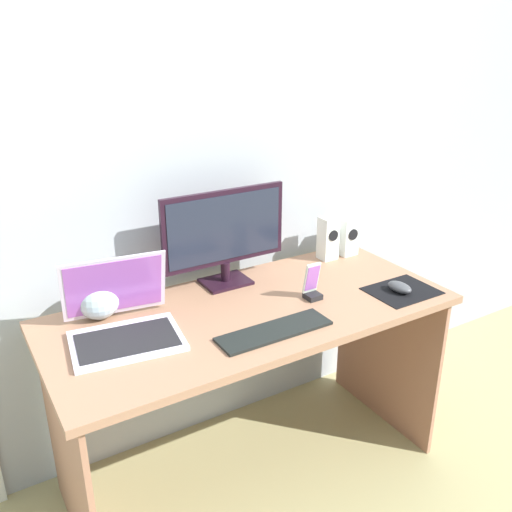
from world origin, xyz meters
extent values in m
plane|color=tan|center=(0.00, 0.00, 0.00)|extent=(8.00, 8.00, 0.00)
cube|color=#9FA4AC|center=(0.00, 0.39, 1.25)|extent=(6.00, 0.04, 2.50)
cube|color=#996C51|center=(0.00, 0.00, 0.72)|extent=(1.44, 0.64, 0.03)
cube|color=#9E6A51|center=(-0.68, 0.00, 0.35)|extent=(0.02, 0.60, 0.70)
cube|color=#9E6A51|center=(0.68, 0.00, 0.35)|extent=(0.02, 0.60, 0.70)
cube|color=black|center=(0.02, 0.23, 0.74)|extent=(0.18, 0.14, 0.01)
cylinder|color=black|center=(0.02, 0.23, 0.78)|extent=(0.04, 0.04, 0.07)
cube|color=black|center=(0.02, 0.23, 0.96)|extent=(0.50, 0.02, 0.29)
cube|color=#1E2333|center=(0.02, 0.22, 0.96)|extent=(0.47, 0.00, 0.25)
cube|color=silver|center=(0.62, 0.23, 0.81)|extent=(0.07, 0.08, 0.16)
cylinder|color=black|center=(0.62, 0.19, 0.83)|extent=(0.05, 0.00, 0.05)
cube|color=white|center=(0.52, 0.23, 0.82)|extent=(0.07, 0.07, 0.19)
cylinder|color=black|center=(0.52, 0.20, 0.85)|extent=(0.05, 0.00, 0.05)
cube|color=silver|center=(-0.45, 0.00, 0.74)|extent=(0.37, 0.29, 0.02)
cube|color=black|center=(-0.46, -0.01, 0.75)|extent=(0.33, 0.23, 0.00)
cube|color=silver|center=(-0.43, 0.16, 0.86)|extent=(0.35, 0.12, 0.23)
cube|color=#A559BF|center=(-0.43, 0.15, 0.86)|extent=(0.32, 0.11, 0.20)
sphere|color=silver|center=(-0.48, 0.22, 0.80)|extent=(0.15, 0.15, 0.15)
cube|color=black|center=(-0.02, -0.18, 0.74)|extent=(0.39, 0.12, 0.01)
cube|color=black|center=(0.56, -0.17, 0.73)|extent=(0.25, 0.20, 0.00)
ellipsoid|color=#424348|center=(0.54, -0.17, 0.75)|extent=(0.07, 0.11, 0.04)
cube|color=black|center=(0.23, -0.05, 0.74)|extent=(0.05, 0.05, 0.02)
cube|color=silver|center=(0.23, -0.04, 0.81)|extent=(0.06, 0.03, 0.12)
cube|color=#A559BF|center=(0.23, -0.04, 0.81)|extent=(0.05, 0.02, 0.10)
camera|label=1|loc=(-0.88, -1.49, 1.64)|focal=38.56mm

